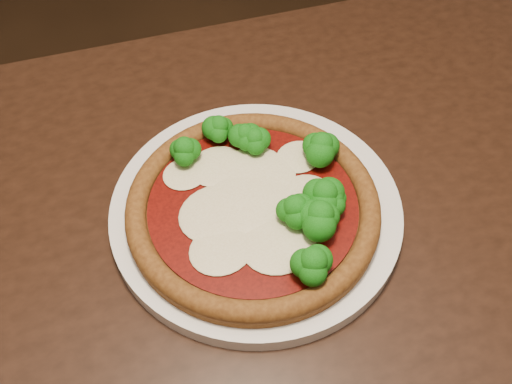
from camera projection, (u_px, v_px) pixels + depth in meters
dining_table at (244, 336)px, 0.63m from camera, size 1.40×1.20×0.75m
plate at (256, 210)px, 0.61m from camera, size 0.31×0.31×0.02m
pizza at (259, 202)px, 0.59m from camera, size 0.26×0.26×0.06m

